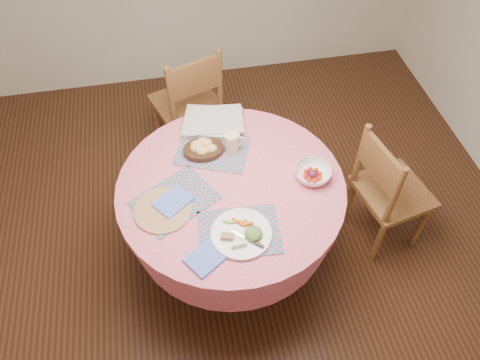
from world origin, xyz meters
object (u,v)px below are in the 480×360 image
object	(u,v)px
wicker_trivet	(163,210)
fruit_bowl	(313,174)
latte_mug	(232,142)
dining_table	(231,207)
bread_bowl	(203,148)
chair_right	(387,190)
dinner_plate	(243,233)
chair_back	(189,103)

from	to	relation	value
wicker_trivet	fruit_bowl	size ratio (longest dim) A/B	1.14
latte_mug	fruit_bowl	bearing A→B (deg)	-36.13
latte_mug	wicker_trivet	bearing A→B (deg)	-140.14
dining_table	fruit_bowl	world-z (taller)	fruit_bowl
dining_table	bread_bowl	world-z (taller)	bread_bowl
latte_mug	chair_right	bearing A→B (deg)	-15.33
bread_bowl	fruit_bowl	size ratio (longest dim) A/B	0.88
chair_right	dinner_plate	bearing A→B (deg)	97.30
chair_right	wicker_trivet	world-z (taller)	chair_right
dining_table	latte_mug	bearing A→B (deg)	78.18
dining_table	dinner_plate	world-z (taller)	dinner_plate
bread_bowl	dining_table	bearing A→B (deg)	-67.47
chair_back	latte_mug	world-z (taller)	chair_back
chair_right	dining_table	bearing A→B (deg)	78.47
bread_bowl	dinner_plate	bearing A→B (deg)	-79.51
dinner_plate	bread_bowl	world-z (taller)	bread_bowl
bread_bowl	latte_mug	bearing A→B (deg)	-5.04
dinner_plate	bread_bowl	distance (m)	0.61
dinner_plate	bread_bowl	bearing A→B (deg)	100.49
dining_table	dinner_plate	size ratio (longest dim) A/B	4.12
dining_table	chair_back	bearing A→B (deg)	96.83
dining_table	bread_bowl	distance (m)	0.37
chair_back	bread_bowl	world-z (taller)	chair_back
latte_mug	fruit_bowl	size ratio (longest dim) A/B	0.45
chair_back	dinner_plate	xyz separation A→B (m)	(0.12, -1.34, 0.27)
chair_right	fruit_bowl	world-z (taller)	chair_right
wicker_trivet	latte_mug	bearing A→B (deg)	39.86
chair_right	chair_back	bearing A→B (deg)	35.46
bread_bowl	latte_mug	world-z (taller)	latte_mug
bread_bowl	latte_mug	xyz separation A→B (m)	(0.16, -0.01, 0.03)
chair_back	latte_mug	xyz separation A→B (m)	(0.17, -0.76, 0.32)
chair_right	latte_mug	size ratio (longest dim) A/B	7.73
dining_table	chair_right	bearing A→B (deg)	0.16
dining_table	bread_bowl	size ratio (longest dim) A/B	5.39
dining_table	wicker_trivet	xyz separation A→B (m)	(-0.37, -0.10, 0.20)
latte_mug	bread_bowl	bearing A→B (deg)	174.96
chair_back	chair_right	bearing A→B (deg)	117.77
bread_bowl	latte_mug	distance (m)	0.17
chair_back	latte_mug	size ratio (longest dim) A/B	8.11
dinner_plate	dining_table	bearing A→B (deg)	89.95
latte_mug	fruit_bowl	distance (m)	0.49
dining_table	chair_right	world-z (taller)	chair_right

